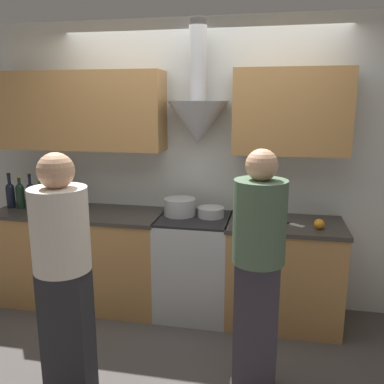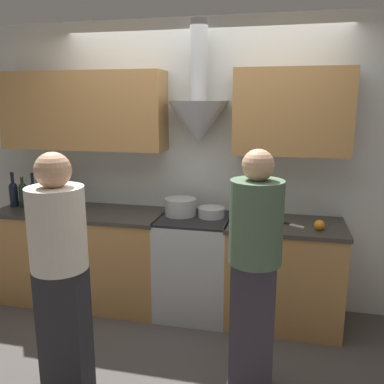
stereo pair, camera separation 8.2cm
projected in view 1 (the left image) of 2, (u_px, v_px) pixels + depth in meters
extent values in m
plane|color=#4C4744|center=(186.00, 331.00, 3.41)|extent=(12.00, 12.00, 0.00)
cube|color=silver|center=(201.00, 166.00, 3.77)|extent=(8.40, 0.06, 2.60)
cone|color=#B7BABC|center=(198.00, 123.00, 3.51)|extent=(0.53, 0.53, 0.37)
cylinder|color=#B7BABC|center=(198.00, 61.00, 3.40)|extent=(0.15, 0.15, 0.66)
cube|color=#B27F47|center=(81.00, 111.00, 3.70)|extent=(1.54, 0.32, 0.70)
cube|color=#B27F47|center=(291.00, 112.00, 3.34)|extent=(0.94, 0.32, 0.70)
cube|color=#B27F47|center=(82.00, 258.00, 3.85)|extent=(1.54, 0.60, 0.86)
cube|color=#38332D|center=(79.00, 213.00, 3.76)|extent=(1.57, 0.62, 0.03)
cube|color=#B27F47|center=(283.00, 274.00, 3.50)|extent=(0.94, 0.60, 0.86)
cube|color=#38332D|center=(286.00, 225.00, 3.40)|extent=(0.97, 0.62, 0.03)
cube|color=#B7BABC|center=(194.00, 266.00, 3.64)|extent=(0.62, 0.60, 0.88)
cube|color=black|center=(187.00, 284.00, 3.37)|extent=(0.44, 0.01, 0.39)
cube|color=black|center=(194.00, 219.00, 3.55)|extent=(0.62, 0.60, 0.02)
cube|color=#B7BABC|center=(200.00, 217.00, 3.82)|extent=(0.62, 0.06, 0.10)
cylinder|color=black|center=(11.00, 197.00, 3.86)|extent=(0.08, 0.08, 0.19)
sphere|color=black|center=(10.00, 187.00, 3.84)|extent=(0.08, 0.08, 0.08)
cylinder|color=black|center=(9.00, 181.00, 3.82)|extent=(0.03, 0.03, 0.10)
cylinder|color=black|center=(8.00, 174.00, 3.81)|extent=(0.03, 0.03, 0.02)
cylinder|color=black|center=(20.00, 198.00, 3.83)|extent=(0.08, 0.08, 0.20)
sphere|color=black|center=(20.00, 188.00, 3.81)|extent=(0.07, 0.07, 0.07)
cylinder|color=black|center=(19.00, 182.00, 3.80)|extent=(0.03, 0.03, 0.08)
cylinder|color=gold|center=(18.00, 176.00, 3.79)|extent=(0.03, 0.03, 0.02)
cylinder|color=black|center=(31.00, 198.00, 3.82)|extent=(0.07, 0.07, 0.21)
sphere|color=black|center=(30.00, 187.00, 3.79)|extent=(0.07, 0.07, 0.07)
cylinder|color=black|center=(30.00, 181.00, 3.78)|extent=(0.03, 0.03, 0.09)
cylinder|color=black|center=(29.00, 175.00, 3.77)|extent=(0.03, 0.03, 0.02)
cylinder|color=black|center=(41.00, 198.00, 3.81)|extent=(0.07, 0.07, 0.21)
sphere|color=black|center=(40.00, 186.00, 3.79)|extent=(0.07, 0.07, 0.07)
cylinder|color=black|center=(40.00, 180.00, 3.77)|extent=(0.03, 0.03, 0.09)
cylinder|color=gold|center=(39.00, 174.00, 3.76)|extent=(0.03, 0.03, 0.02)
cylinder|color=black|center=(51.00, 199.00, 3.78)|extent=(0.08, 0.08, 0.20)
sphere|color=black|center=(50.00, 189.00, 3.76)|extent=(0.08, 0.08, 0.08)
cylinder|color=black|center=(50.00, 181.00, 3.75)|extent=(0.03, 0.03, 0.11)
cylinder|color=maroon|center=(49.00, 174.00, 3.73)|extent=(0.03, 0.03, 0.02)
cylinder|color=black|center=(60.00, 200.00, 3.76)|extent=(0.08, 0.08, 0.20)
sphere|color=black|center=(59.00, 190.00, 3.74)|extent=(0.08, 0.08, 0.08)
cylinder|color=black|center=(58.00, 183.00, 3.72)|extent=(0.03, 0.03, 0.09)
cylinder|color=black|center=(58.00, 177.00, 3.71)|extent=(0.03, 0.03, 0.02)
cylinder|color=#B7BABC|center=(180.00, 207.00, 3.60)|extent=(0.28, 0.28, 0.15)
cylinder|color=#B7BABC|center=(211.00, 212.00, 3.56)|extent=(0.23, 0.23, 0.09)
sphere|color=orange|center=(319.00, 224.00, 3.22)|extent=(0.08, 0.08, 0.08)
cube|color=silver|center=(297.00, 225.00, 3.31)|extent=(0.13, 0.10, 0.01)
cube|color=black|center=(286.00, 223.00, 3.38)|extent=(0.08, 0.06, 0.01)
cube|color=#28282D|center=(68.00, 333.00, 2.60)|extent=(0.30, 0.19, 0.87)
cylinder|color=silver|center=(60.00, 229.00, 2.45)|extent=(0.35, 0.35, 0.52)
sphere|color=tan|center=(56.00, 171.00, 2.37)|extent=(0.22, 0.22, 0.22)
cube|color=#38333D|center=(256.00, 326.00, 2.65)|extent=(0.28, 0.18, 0.90)
cylinder|color=#4C664C|center=(260.00, 222.00, 2.50)|extent=(0.33, 0.33, 0.52)
sphere|color=tan|center=(262.00, 165.00, 2.42)|extent=(0.20, 0.20, 0.20)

